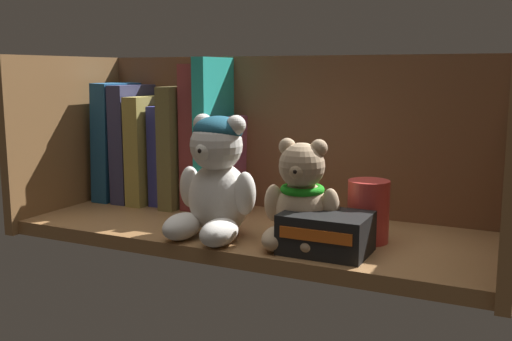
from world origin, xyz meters
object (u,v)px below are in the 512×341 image
book_3 (173,154)px  book_6 (220,133)px  small_product_box (326,233)px  book_5 (205,136)px  teddy_bear_larger (216,179)px  pillar_candle (367,212)px  teddy_bear_smaller (301,200)px  book_4 (188,145)px  book_0 (125,140)px  book_7 (234,163)px  book_2 (157,148)px  book_1 (141,142)px

book_3 → book_6: size_ratio=0.68×
small_product_box → book_5: bearing=148.5°
teddy_bear_larger → pillar_candle: teddy_bear_larger is taller
teddy_bear_smaller → book_4: bearing=150.4°
book_0 → book_4: bearing=0.0°
book_0 → book_3: book_0 is taller
book_7 → small_product_box: (21.68, -16.61, -5.01)cm
small_product_box → book_7: bearing=142.5°
book_5 → pillar_candle: book_5 is taller
book_5 → small_product_box: book_5 is taller
book_0 → small_product_box: size_ratio=1.90×
book_0 → book_5: size_ratio=0.87×
teddy_bear_larger → small_product_box: teddy_bear_larger is taller
book_7 → teddy_bear_smaller: book_7 is taller
book_2 → book_4: bearing=0.0°
pillar_candle → book_7: bearing=158.2°
book_3 → pillar_candle: book_3 is taller
book_5 → teddy_bear_larger: bearing=-55.2°
book_2 → teddy_bear_larger: bearing=-37.4°
book_7 → teddy_bear_smaller: (17.62, -14.94, -1.63)cm
book_1 → teddy_bear_larger: 28.79cm
book_3 → book_5: book_5 is taller
book_2 → book_6: (12.65, 0.00, 3.15)cm
book_4 → book_7: size_ratio=1.32×
teddy_bear_larger → pillar_candle: size_ratio=2.02×
teddy_bear_smaller → pillar_candle: (7.43, 4.92, -1.78)cm
pillar_candle → book_2: bearing=166.0°
book_0 → teddy_bear_smaller: bearing=-20.7°
book_1 → pillar_candle: bearing=-13.0°
book_1 → book_2: (3.36, 0.00, -0.91)cm
teddy_bear_smaller → small_product_box: (4.06, -1.68, -3.38)cm
book_1 → book_0: bearing=180.0°
book_4 → book_6: bearing=0.0°
book_1 → book_4: 9.79cm
book_0 → book_6: book_6 is taller
book_1 → teddy_bear_larger: (24.00, -15.76, -2.10)cm
book_2 → teddy_bear_smaller: 36.09cm
book_6 → book_7: size_ratio=1.62×
book_3 → book_7: bearing=0.0°
book_1 → teddy_bear_smaller: book_1 is taller
book_1 → pillar_candle: (43.49, -10.02, -5.84)cm
book_7 → teddy_bear_smaller: size_ratio=1.09×
book_2 → book_7: size_ratio=1.20×
book_4 → teddy_bear_larger: book_4 is taller
teddy_bear_larger → small_product_box: size_ratio=1.56×
teddy_bear_larger → book_0: bearing=150.2°
book_7 → book_6: bearing=180.0°
book_7 → small_product_box: book_7 is taller
book_0 → book_7: bearing=0.0°
teddy_bear_larger → book_4: bearing=132.0°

